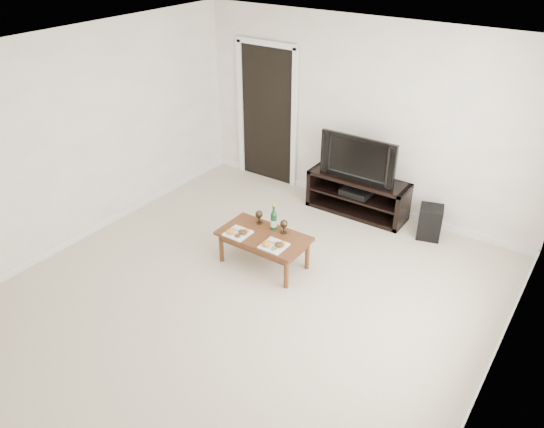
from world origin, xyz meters
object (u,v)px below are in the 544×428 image
at_px(media_console, 357,195).
at_px(subwoofer, 430,222).
at_px(television, 361,156).
at_px(coffee_table, 264,250).

bearing_deg(media_console, subwoofer, -2.70).
xyz_separation_m(television, subwoofer, (1.06, -0.05, -0.64)).
relative_size(television, coffee_table, 1.02).
relative_size(media_console, television, 1.30).
height_order(television, coffee_table, television).
bearing_deg(coffee_table, subwoofer, 50.82).
xyz_separation_m(television, coffee_table, (-0.34, -1.77, -0.65)).
height_order(subwoofer, coffee_table, subwoofer).
relative_size(subwoofer, coffee_table, 0.41).
bearing_deg(television, subwoofer, -2.83).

